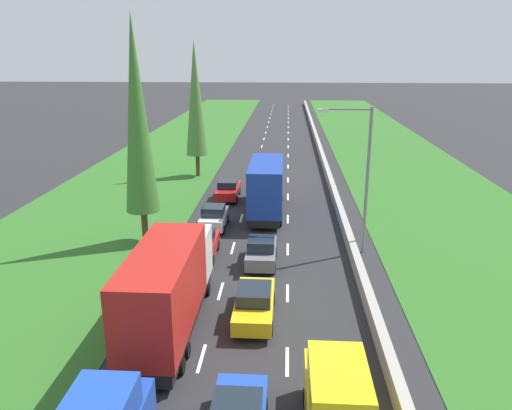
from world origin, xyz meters
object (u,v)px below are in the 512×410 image
(yellow_sedan_centre_lane, at_px, (254,303))
(red_sedan_left_lane, at_px, (228,189))
(silver_hatchback_centre_lane, at_px, (272,174))
(poplar_tree_second, at_px, (137,116))
(blue_box_truck_centre_lane, at_px, (267,186))
(red_box_truck_left_lane, at_px, (169,286))
(poplar_tree_third, at_px, (195,99))
(white_hatchback_left_lane, at_px, (214,217))
(yellow_van_right_lane, at_px, (337,404))
(street_light_mast, at_px, (362,171))
(grey_hatchback_centre_lane, at_px, (261,252))
(red_hatchback_left_lane, at_px, (202,244))

(yellow_sedan_centre_lane, bearing_deg, red_sedan_left_lane, 100.12)
(silver_hatchback_centre_lane, distance_m, poplar_tree_second, 19.50)
(blue_box_truck_centre_lane, bearing_deg, red_box_truck_left_lane, -101.62)
(red_sedan_left_lane, distance_m, poplar_tree_third, 11.14)
(yellow_sedan_centre_lane, bearing_deg, silver_hatchback_centre_lane, 90.06)
(red_box_truck_left_lane, relative_size, white_hatchback_left_lane, 2.41)
(poplar_tree_second, distance_m, poplar_tree_third, 18.36)
(yellow_sedan_centre_lane, distance_m, red_box_truck_left_lane, 4.12)
(blue_box_truck_centre_lane, distance_m, white_hatchback_left_lane, 5.35)
(red_sedan_left_lane, bearing_deg, poplar_tree_second, -112.09)
(yellow_van_right_lane, height_order, street_light_mast, street_light_mast)
(grey_hatchback_centre_lane, relative_size, red_hatchback_left_lane, 1.00)
(yellow_sedan_centre_lane, xyz_separation_m, red_box_truck_left_lane, (-3.68, -1.26, 1.37))
(red_box_truck_left_lane, distance_m, white_hatchback_left_lane, 13.70)
(red_hatchback_left_lane, distance_m, silver_hatchback_centre_lane, 18.97)
(blue_box_truck_centre_lane, relative_size, poplar_tree_third, 0.71)
(yellow_sedan_centre_lane, distance_m, poplar_tree_third, 29.58)
(poplar_tree_third, bearing_deg, yellow_van_right_lane, -73.24)
(red_hatchback_left_lane, xyz_separation_m, silver_hatchback_centre_lane, (3.64, 18.62, 0.00))
(poplar_tree_third, relative_size, street_light_mast, 1.46)
(blue_box_truck_centre_lane, bearing_deg, poplar_tree_third, 122.49)
(yellow_van_right_lane, bearing_deg, poplar_tree_third, 106.76)
(red_box_truck_left_lane, bearing_deg, silver_hatchback_centre_lane, 82.29)
(blue_box_truck_centre_lane, xyz_separation_m, red_sedan_left_lane, (-3.44, 3.80, -1.37))
(poplar_tree_second, bearing_deg, white_hatchback_left_lane, 35.45)
(red_sedan_left_lane, bearing_deg, red_hatchback_left_lane, -90.49)
(yellow_van_right_lane, relative_size, red_sedan_left_lane, 1.09)
(yellow_sedan_centre_lane, xyz_separation_m, red_sedan_left_lane, (-3.55, 19.92, 0.00))
(red_hatchback_left_lane, relative_size, yellow_van_right_lane, 0.80)
(silver_hatchback_centre_lane, xyz_separation_m, red_sedan_left_lane, (-3.53, -5.80, -0.02))
(red_hatchback_left_lane, bearing_deg, silver_hatchback_centre_lane, 78.95)
(white_hatchback_left_lane, height_order, yellow_van_right_lane, yellow_van_right_lane)
(blue_box_truck_centre_lane, bearing_deg, grey_hatchback_centre_lane, -89.40)
(silver_hatchback_centre_lane, bearing_deg, white_hatchback_left_lane, -105.31)
(yellow_van_right_lane, bearing_deg, grey_hatchback_centre_lane, 102.73)
(red_sedan_left_lane, xyz_separation_m, poplar_tree_second, (-4.26, -10.49, 7.41))
(red_box_truck_left_lane, height_order, red_sedan_left_lane, red_box_truck_left_lane)
(yellow_sedan_centre_lane, relative_size, grey_hatchback_centre_lane, 1.15)
(red_hatchback_left_lane, relative_size, white_hatchback_left_lane, 1.00)
(grey_hatchback_centre_lane, height_order, poplar_tree_second, poplar_tree_second)
(yellow_van_right_lane, xyz_separation_m, silver_hatchback_centre_lane, (-3.12, 33.23, -0.56))
(red_box_truck_left_lane, xyz_separation_m, yellow_van_right_lane, (6.77, -6.25, -0.78))
(blue_box_truck_centre_lane, xyz_separation_m, white_hatchback_left_lane, (-3.57, -3.74, -1.35))
(red_box_truck_left_lane, relative_size, silver_hatchback_centre_lane, 2.41)
(yellow_sedan_centre_lane, relative_size, blue_box_truck_centre_lane, 0.48)
(yellow_van_right_lane, height_order, silver_hatchback_centre_lane, yellow_van_right_lane)
(blue_box_truck_centre_lane, bearing_deg, poplar_tree_second, -139.05)
(red_box_truck_left_lane, distance_m, poplar_tree_third, 29.79)
(red_box_truck_left_lane, distance_m, street_light_mast, 14.01)
(blue_box_truck_centre_lane, xyz_separation_m, street_light_mast, (5.99, -7.59, 3.05))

